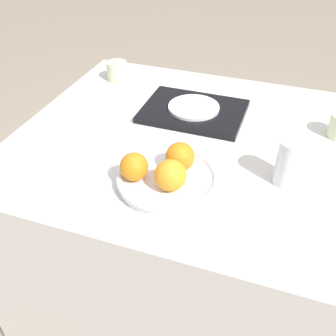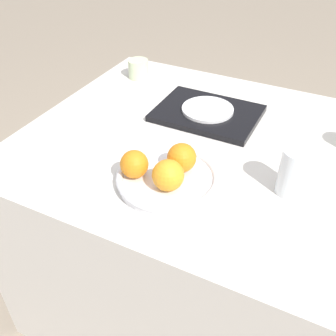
{
  "view_description": "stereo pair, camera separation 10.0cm",
  "coord_description": "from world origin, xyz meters",
  "px_view_note": "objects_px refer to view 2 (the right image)",
  "views": [
    {
      "loc": [
        0.19,
        -0.98,
        1.44
      ],
      "look_at": [
        -0.07,
        -0.23,
        0.83
      ],
      "focal_mm": 42.0,
      "sensor_mm": 36.0,
      "label": 1
    },
    {
      "loc": [
        0.29,
        -0.94,
        1.44
      ],
      "look_at": [
        -0.07,
        -0.23,
        0.83
      ],
      "focal_mm": 42.0,
      "sensor_mm": 36.0,
      "label": 2
    }
  ],
  "objects_px": {
    "serving_tray": "(207,113)",
    "orange_2": "(134,164)",
    "cup_2": "(138,69)",
    "water_glass": "(293,172)",
    "side_plate": "(208,109)",
    "orange_0": "(182,158)",
    "fruit_platter": "(168,178)",
    "orange_1": "(168,175)"
  },
  "relations": [
    {
      "from": "orange_2",
      "to": "side_plate",
      "type": "xyz_separation_m",
      "value": [
        0.04,
        0.41,
        -0.03
      ]
    },
    {
      "from": "serving_tray",
      "to": "side_plate",
      "type": "bearing_deg",
      "value": 0.0
    },
    {
      "from": "orange_2",
      "to": "serving_tray",
      "type": "bearing_deg",
      "value": 84.48
    },
    {
      "from": "fruit_platter",
      "to": "side_plate",
      "type": "bearing_deg",
      "value": 96.15
    },
    {
      "from": "serving_tray",
      "to": "water_glass",
      "type": "bearing_deg",
      "value": -38.5
    },
    {
      "from": "orange_2",
      "to": "serving_tray",
      "type": "xyz_separation_m",
      "value": [
        0.04,
        0.41,
        -0.05
      ]
    },
    {
      "from": "orange_0",
      "to": "side_plate",
      "type": "height_order",
      "value": "orange_0"
    },
    {
      "from": "side_plate",
      "to": "cup_2",
      "type": "bearing_deg",
      "value": 155.93
    },
    {
      "from": "fruit_platter",
      "to": "orange_0",
      "type": "distance_m",
      "value": 0.06
    },
    {
      "from": "water_glass",
      "to": "orange_1",
      "type": "bearing_deg",
      "value": -151.53
    },
    {
      "from": "water_glass",
      "to": "serving_tray",
      "type": "height_order",
      "value": "water_glass"
    },
    {
      "from": "fruit_platter",
      "to": "serving_tray",
      "type": "bearing_deg",
      "value": 96.15
    },
    {
      "from": "water_glass",
      "to": "serving_tray",
      "type": "distance_m",
      "value": 0.43
    },
    {
      "from": "side_plate",
      "to": "orange_0",
      "type": "bearing_deg",
      "value": -80.0
    },
    {
      "from": "orange_0",
      "to": "fruit_platter",
      "type": "bearing_deg",
      "value": -112.14
    },
    {
      "from": "orange_2",
      "to": "cup_2",
      "type": "height_order",
      "value": "orange_2"
    },
    {
      "from": "orange_2",
      "to": "serving_tray",
      "type": "relative_size",
      "value": 0.22
    },
    {
      "from": "water_glass",
      "to": "cup_2",
      "type": "xyz_separation_m",
      "value": [
        -0.69,
        0.42,
        -0.03
      ]
    },
    {
      "from": "serving_tray",
      "to": "orange_2",
      "type": "bearing_deg",
      "value": -95.52
    },
    {
      "from": "orange_0",
      "to": "cup_2",
      "type": "height_order",
      "value": "orange_0"
    },
    {
      "from": "serving_tray",
      "to": "side_plate",
      "type": "xyz_separation_m",
      "value": [
        0.0,
        0.0,
        0.02
      ]
    },
    {
      "from": "orange_0",
      "to": "water_glass",
      "type": "relative_size",
      "value": 0.61
    },
    {
      "from": "fruit_platter",
      "to": "serving_tray",
      "type": "height_order",
      "value": "fruit_platter"
    },
    {
      "from": "water_glass",
      "to": "side_plate",
      "type": "height_order",
      "value": "water_glass"
    },
    {
      "from": "side_plate",
      "to": "orange_1",
      "type": "bearing_deg",
      "value": -81.72
    },
    {
      "from": "orange_2",
      "to": "fruit_platter",
      "type": "bearing_deg",
      "value": 23.04
    },
    {
      "from": "fruit_platter",
      "to": "orange_2",
      "type": "bearing_deg",
      "value": -156.96
    },
    {
      "from": "water_glass",
      "to": "serving_tray",
      "type": "xyz_separation_m",
      "value": [
        -0.33,
        0.26,
        -0.05
      ]
    },
    {
      "from": "orange_0",
      "to": "orange_1",
      "type": "bearing_deg",
      "value": -88.63
    },
    {
      "from": "orange_0",
      "to": "orange_1",
      "type": "distance_m",
      "value": 0.08
    },
    {
      "from": "fruit_platter",
      "to": "serving_tray",
      "type": "relative_size",
      "value": 0.81
    },
    {
      "from": "fruit_platter",
      "to": "orange_1",
      "type": "distance_m",
      "value": 0.06
    },
    {
      "from": "orange_2",
      "to": "cup_2",
      "type": "relative_size",
      "value": 0.94
    },
    {
      "from": "fruit_platter",
      "to": "side_plate",
      "type": "distance_m",
      "value": 0.38
    },
    {
      "from": "water_glass",
      "to": "orange_2",
      "type": "bearing_deg",
      "value": -159.08
    },
    {
      "from": "orange_2",
      "to": "serving_tray",
      "type": "height_order",
      "value": "orange_2"
    },
    {
      "from": "side_plate",
      "to": "cup_2",
      "type": "xyz_separation_m",
      "value": [
        -0.36,
        0.16,
        0.01
      ]
    },
    {
      "from": "orange_1",
      "to": "orange_0",
      "type": "bearing_deg",
      "value": 91.37
    },
    {
      "from": "side_plate",
      "to": "cup_2",
      "type": "distance_m",
      "value": 0.39
    },
    {
      "from": "serving_tray",
      "to": "cup_2",
      "type": "xyz_separation_m",
      "value": [
        -0.36,
        0.16,
        0.03
      ]
    },
    {
      "from": "serving_tray",
      "to": "cup_2",
      "type": "height_order",
      "value": "cup_2"
    },
    {
      "from": "side_plate",
      "to": "serving_tray",
      "type": "bearing_deg",
      "value": 180.0
    }
  ]
}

